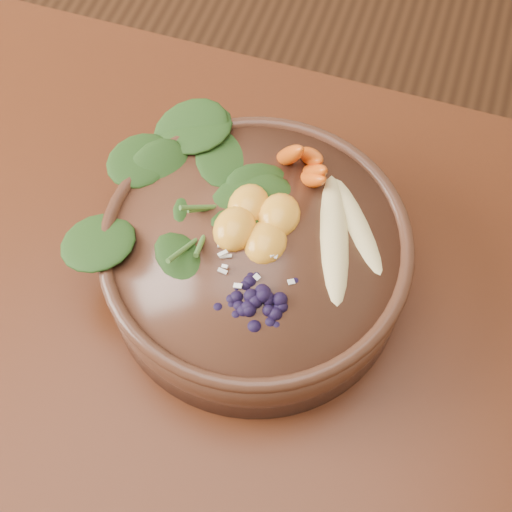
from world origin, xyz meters
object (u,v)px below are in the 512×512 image
dining_table (56,346)px  carrot_cluster (307,143)px  kale_heap (204,175)px  mandarin_cluster (257,214)px  blueberry_pile (264,288)px  banana_halves (347,223)px  stoneware_bowl (256,260)px

dining_table → carrot_cluster: size_ratio=17.61×
carrot_cluster → dining_table: bearing=-159.1°
dining_table → kale_heap: kale_heap is taller
carrot_cluster → mandarin_cluster: bearing=-129.8°
carrot_cluster → blueberry_pile: (0.01, -0.17, -0.02)m
carrot_cluster → mandarin_cluster: 0.09m
carrot_cluster → banana_halves: bearing=-66.9°
dining_table → blueberry_pile: bearing=13.0°
stoneware_bowl → kale_heap: 0.11m
stoneware_bowl → blueberry_pile: blueberry_pile is taller
dining_table → blueberry_pile: 0.33m
dining_table → blueberry_pile: size_ratio=10.51×
mandarin_cluster → blueberry_pile: 0.09m
dining_table → carrot_cluster: carrot_cluster is taller
blueberry_pile → dining_table: bearing=-167.0°
dining_table → kale_heap: (0.15, 0.16, 0.21)m
kale_heap → banana_halves: 0.16m
kale_heap → blueberry_pile: bearing=-46.5°
banana_halves → blueberry_pile: blueberry_pile is taller
stoneware_bowl → kale_heap: size_ratio=1.53×
dining_table → mandarin_cluster: mandarin_cluster is taller
dining_table → banana_halves: banana_halves is taller
stoneware_bowl → blueberry_pile: bearing=-65.5°
kale_heap → carrot_cluster: size_ratio=2.38×
mandarin_cluster → dining_table: bearing=-147.2°
blueberry_pile → mandarin_cluster: bearing=112.4°
stoneware_bowl → banana_halves: (0.09, 0.04, 0.06)m
kale_heap → banana_halves: bearing=-1.9°
carrot_cluster → blueberry_pile: bearing=-109.5°
stoneware_bowl → carrot_cluster: carrot_cluster is taller
dining_table → stoneware_bowl: (0.22, 0.12, 0.14)m
kale_heap → banana_halves: kale_heap is taller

